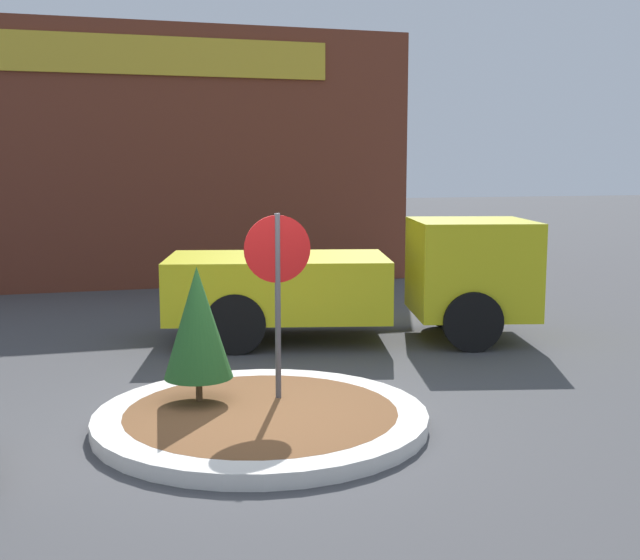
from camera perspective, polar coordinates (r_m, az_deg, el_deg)
name	(u,v)px	position (r m, az deg, el deg)	size (l,w,h in m)	color
ground_plane	(261,425)	(9.49, -4.18, -10.26)	(120.00, 120.00, 0.00)	#474749
traffic_island	(261,418)	(9.47, -4.19, -9.76)	(3.87, 3.87, 0.17)	silver
stop_sign	(278,274)	(9.62, -3.04, 0.46)	(0.81, 0.07, 2.43)	#4C4C51
island_shrub	(198,323)	(9.67, -8.70, -3.01)	(0.83, 0.83, 1.64)	brown
utility_truck	(364,279)	(13.77, 3.14, 0.04)	(6.48, 3.41, 2.07)	gold
storefront_building	(108,158)	(22.75, -14.83, 8.38)	(15.00, 6.07, 6.36)	brown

